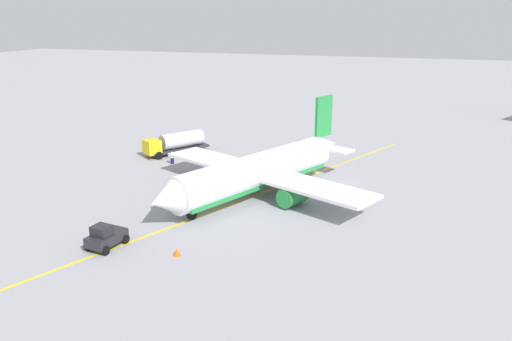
# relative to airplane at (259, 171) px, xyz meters

# --- Properties ---
(ground_plane) EXTENTS (400.00, 400.00, 0.00)m
(ground_plane) POSITION_rel_airplane_xyz_m (0.41, -0.18, -2.78)
(ground_plane) COLOR #939399
(airplane) EXTENTS (28.88, 27.84, 9.92)m
(airplane) POSITION_rel_airplane_xyz_m (0.00, 0.00, 0.00)
(airplane) COLOR white
(airplane) RESTS_ON ground
(fuel_tanker) EXTENTS (9.57, 7.57, 3.15)m
(fuel_tanker) POSITION_rel_airplane_xyz_m (-13.05, -17.25, -1.06)
(fuel_tanker) COLOR #2D2D33
(fuel_tanker) RESTS_ON ground
(pushback_tug) EXTENTS (3.83, 2.72, 2.20)m
(pushback_tug) POSITION_rel_airplane_xyz_m (17.44, -8.50, -1.77)
(pushback_tug) COLOR #232328
(pushback_tug) RESTS_ON ground
(refueling_worker) EXTENTS (0.53, 0.38, 1.71)m
(refueling_worker) POSITION_rel_airplane_xyz_m (-8.14, -15.29, -1.96)
(refueling_worker) COLOR navy
(refueling_worker) RESTS_ON ground
(safety_cone_nose) EXTENTS (0.66, 0.66, 0.73)m
(safety_cone_nose) POSITION_rel_airplane_xyz_m (16.96, -1.76, -2.41)
(safety_cone_nose) COLOR #F2590F
(safety_cone_nose) RESTS_ON ground
(taxi_line_marking) EXTENTS (60.13, 26.95, 0.01)m
(taxi_line_marking) POSITION_rel_airplane_xyz_m (0.41, -0.18, -2.77)
(taxi_line_marking) COLOR yellow
(taxi_line_marking) RESTS_ON ground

